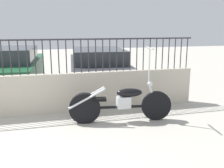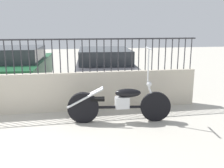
{
  "view_description": "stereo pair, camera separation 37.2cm",
  "coord_description": "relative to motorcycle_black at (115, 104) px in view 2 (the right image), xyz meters",
  "views": [
    {
      "loc": [
        1.29,
        -2.6,
        1.93
      ],
      "look_at": [
        2.61,
        2.59,
        0.7
      ],
      "focal_mm": 40.0,
      "sensor_mm": 36.0,
      "label": 1
    },
    {
      "loc": [
        1.65,
        -2.68,
        1.93
      ],
      "look_at": [
        2.61,
        2.59,
        0.7
      ],
      "focal_mm": 40.0,
      "sensor_mm": 36.0,
      "label": 2
    }
  ],
  "objects": [
    {
      "name": "car_green",
      "position": [
        -2.51,
        3.42,
        0.29
      ],
      "size": [
        2.04,
        4.36,
        1.32
      ],
      "rotation": [
        0.0,
        0.0,
        1.51
      ],
      "color": "black",
      "rests_on": "ground_plane"
    },
    {
      "name": "car_dark_grey",
      "position": [
        0.3,
        3.44,
        0.24
      ],
      "size": [
        2.17,
        4.71,
        1.23
      ],
      "rotation": [
        0.0,
        0.0,
        1.49
      ],
      "color": "black",
      "rests_on": "ground_plane"
    },
    {
      "name": "motorcycle_black",
      "position": [
        0.0,
        0.0,
        0.0
      ],
      "size": [
        2.13,
        0.57,
        1.54
      ],
      "rotation": [
        0.0,
        0.0,
        -0.14
      ],
      "color": "black",
      "rests_on": "ground_plane"
    }
  ]
}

